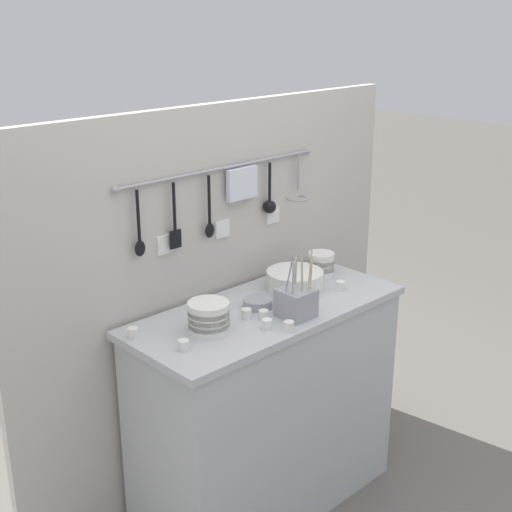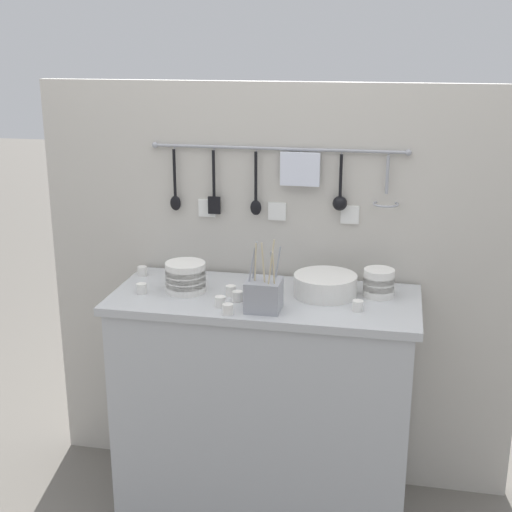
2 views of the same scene
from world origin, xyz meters
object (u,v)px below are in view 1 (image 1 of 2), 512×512
Objects in this scene: bowl_stack_nested_right at (209,317)px; cup_edge_far at (289,326)px; cup_back_left at (267,324)px; cutlery_caddy at (296,302)px; cup_front_left at (133,333)px; cup_back_right at (184,345)px; cup_by_caddy at (264,315)px; cup_beside_plates at (246,314)px; steel_mixing_bowl at (258,303)px; plate_stack at (295,280)px; bowl_stack_tall_left at (321,264)px; cup_front_right at (341,286)px.

bowl_stack_nested_right is 3.97× the size of cup_edge_far.
cutlery_caddy is at bearing 1.05° from cup_back_left.
bowl_stack_nested_right reaches higher than cup_front_left.
cup_back_right and cup_by_caddy have the same top height.
cup_beside_plates is at bearing 7.34° from cup_back_right.
cutlery_caddy is 0.16m from cup_back_left.
cup_back_left is (-0.11, -0.16, 0.00)m from steel_mixing_bowl.
cup_by_caddy is 0.08m from cup_back_left.
cup_front_left is (-0.74, 0.08, -0.02)m from plate_stack.
cup_back_right and cup_front_left have the same top height.
cup_by_caddy is (0.21, -0.06, -0.04)m from bowl_stack_nested_right.
plate_stack reaches higher than cup_back_right.
plate_stack is 0.27m from cutlery_caddy.
plate_stack reaches higher than cup_by_caddy.
bowl_stack_nested_right reaches higher than bowl_stack_tall_left.
cup_front_left is (-0.94, 0.05, -0.03)m from bowl_stack_tall_left.
bowl_stack_tall_left is 2.97× the size of cup_front_right.
cup_by_caddy is at bearing 178.82° from cup_front_right.
cup_back_right is at bearing 158.62° from cup_edge_far.
cup_front_right is (0.32, 0.05, -0.04)m from cutlery_caddy.
steel_mixing_bowl is at bearing 7.18° from bowl_stack_nested_right.
steel_mixing_bowl is 0.43× the size of cutlery_caddy.
cup_front_right is 0.48m from cup_beside_plates.
cutlery_caddy is 0.14m from cup_edge_far.
plate_stack reaches higher than cup_front_right.
cup_front_left is 0.43m from cup_beside_plates.
cup_beside_plates is at bearing -3.15° from bowl_stack_nested_right.
steel_mixing_bowl is (0.28, 0.03, -0.04)m from bowl_stack_nested_right.
plate_stack is 0.68m from cup_back_right.
cup_beside_plates is (-0.03, 0.19, 0.00)m from cup_edge_far.
cup_front_right is at bearing -14.03° from cup_front_left.
cup_beside_plates is (-0.54, -0.10, -0.03)m from bowl_stack_tall_left.
bowl_stack_nested_right is 0.35m from cutlery_caddy.
cutlery_caddy is at bearing -8.65° from cup_back_right.
cup_beside_plates is at bearing 85.27° from cup_back_left.
cup_by_caddy and cup_beside_plates have the same top height.
cup_back_left and cup_beside_plates have the same top height.
steel_mixing_bowl is 3.00× the size of cup_front_left.
steel_mixing_bowl is 3.00× the size of cup_by_caddy.
cup_by_caddy is 1.00× the size of cup_front_left.
cup_back_right and cup_back_left have the same top height.
cutlery_caddy is 7.02× the size of cup_front_right.
bowl_stack_tall_left is 0.88m from cup_back_right.
cup_edge_far and cup_front_left have the same top height.
cutlery_caddy reaches higher than plate_stack.
cup_by_caddy is 1.00× the size of cup_beside_plates.
bowl_stack_tall_left is 0.44m from steel_mixing_bowl.
cutlery_caddy is 0.33m from cup_front_right.
cup_front_left is (-0.44, 0.21, 0.00)m from cup_by_caddy.
plate_stack is 0.88× the size of cutlery_caddy.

